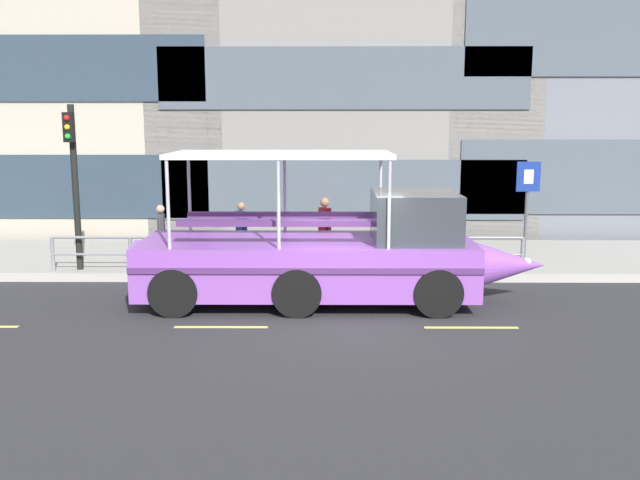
% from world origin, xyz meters
% --- Properties ---
extents(ground_plane, '(120.00, 120.00, 0.00)m').
position_xyz_m(ground_plane, '(0.00, 0.00, 0.00)').
color(ground_plane, '#2B2B2D').
extents(sidewalk, '(32.00, 4.80, 0.18)m').
position_xyz_m(sidewalk, '(0.00, 5.60, 0.09)').
color(sidewalk, '#99968E').
rests_on(sidewalk, ground_plane).
extents(curb_edge, '(32.00, 0.18, 0.18)m').
position_xyz_m(curb_edge, '(0.00, 3.11, 0.09)').
color(curb_edge, '#B2ADA3').
rests_on(curb_edge, ground_plane).
extents(lane_centreline, '(25.80, 0.12, 0.01)m').
position_xyz_m(lane_centreline, '(-0.00, -0.69, 0.00)').
color(lane_centreline, '#DBD64C').
rests_on(lane_centreline, ground_plane).
extents(curb_guardrail, '(11.80, 0.09, 0.89)m').
position_xyz_m(curb_guardrail, '(-1.35, 3.45, 0.78)').
color(curb_guardrail, gray).
rests_on(curb_guardrail, sidewalk).
extents(traffic_light_pole, '(0.24, 0.46, 4.11)m').
position_xyz_m(traffic_light_pole, '(-6.61, 3.60, 2.67)').
color(traffic_light_pole, black).
rests_on(traffic_light_pole, sidewalk).
extents(parking_sign, '(0.60, 0.12, 2.69)m').
position_xyz_m(parking_sign, '(4.78, 4.21, 2.01)').
color(parking_sign, '#4C4F54').
rests_on(parking_sign, sidewalk).
extents(duck_tour_boat, '(8.85, 2.56, 3.25)m').
position_xyz_m(duck_tour_boat, '(-0.29, 1.17, 1.05)').
color(duck_tour_boat, purple).
rests_on(duck_tour_boat, ground_plane).
extents(pedestrian_near_bow, '(0.47, 0.22, 1.62)m').
position_xyz_m(pedestrian_near_bow, '(2.77, 4.32, 1.16)').
color(pedestrian_near_bow, '#1E2338').
rests_on(pedestrian_near_bow, sidewalk).
extents(pedestrian_mid_left, '(0.34, 0.44, 1.77)m').
position_xyz_m(pedestrian_mid_left, '(-0.41, 4.24, 1.25)').
color(pedestrian_mid_left, black).
rests_on(pedestrian_mid_left, sidewalk).
extents(pedestrian_mid_right, '(0.33, 0.36, 1.58)m').
position_xyz_m(pedestrian_mid_right, '(-2.63, 4.76, 1.14)').
color(pedestrian_mid_right, black).
rests_on(pedestrian_mid_right, sidewalk).
extents(pedestrian_near_stern, '(0.21, 0.45, 1.56)m').
position_xyz_m(pedestrian_near_stern, '(-4.68, 4.33, 1.12)').
color(pedestrian_near_stern, black).
rests_on(pedestrian_near_stern, sidewalk).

